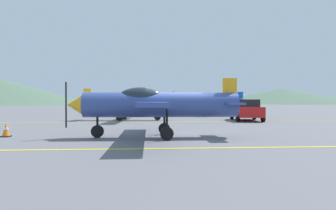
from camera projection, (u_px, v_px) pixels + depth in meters
ground_plane at (176, 136)px, 13.39m from camera, size 400.00×400.00×0.00m
apron_line_near at (187, 148)px, 9.74m from camera, size 80.00×0.16×0.01m
apron_line_far at (164, 122)px, 21.92m from camera, size 80.00×0.16×0.01m
airplane_near at (154, 104)px, 12.71m from camera, size 7.12×8.21×2.47m
airplane_mid at (128, 102)px, 23.99m from camera, size 7.19×8.26×2.47m
airplane_far at (210, 102)px, 32.88m from camera, size 7.23×8.23×2.47m
car_sedan at (246, 110)px, 23.61m from camera, size 2.45×4.49×1.62m
traffic_cone_side at (6, 130)px, 12.90m from camera, size 0.36×0.36×0.59m
hill_centerleft at (282, 96)px, 164.17m from camera, size 81.75×81.75×8.11m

